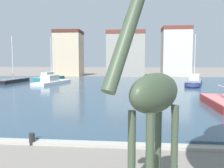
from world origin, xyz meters
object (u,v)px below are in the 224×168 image
sailboat_white (54,82)px  mooring_bollard (32,139)px  giraffe_statue (152,98)px  sailboat_navy (194,82)px  sailboat_black (14,81)px  sailboat_teal (51,77)px

sailboat_white → mooring_bollard: sailboat_white is taller
giraffe_statue → mooring_bollard: bearing=139.7°
giraffe_statue → sailboat_navy: (8.08, 28.84, -2.12)m
sailboat_navy → mooring_bollard: sailboat_navy is taller
sailboat_navy → sailboat_black: sailboat_black is taller
sailboat_black → sailboat_white: bearing=-11.1°
giraffe_statue → sailboat_teal: sailboat_teal is taller
sailboat_teal → sailboat_white: sailboat_teal is taller
sailboat_white → sailboat_black: (-7.06, 1.38, -0.07)m
sailboat_black → mooring_bollard: size_ratio=16.01×
giraffe_statue → sailboat_black: (-19.54, 30.49, -2.26)m
giraffe_statue → mooring_bollard: giraffe_statue is taller
sailboat_teal → sailboat_white: bearing=-67.9°
sailboat_navy → sailboat_white: 20.57m
sailboat_black → mooring_bollard: bearing=-60.8°
giraffe_statue → mooring_bollard: size_ratio=10.53×
sailboat_navy → mooring_bollard: bearing=-117.2°
mooring_bollard → sailboat_teal: bearing=108.5°
sailboat_white → sailboat_black: size_ratio=1.15×
giraffe_statue → sailboat_black: sailboat_black is taller
sailboat_navy → mooring_bollard: size_ratio=19.71×
sailboat_navy → sailboat_white: sailboat_navy is taller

